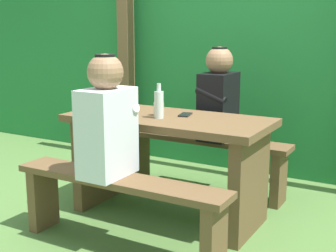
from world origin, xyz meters
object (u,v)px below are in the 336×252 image
object	(u,v)px
cell_phone	(185,115)
person_black_coat	(218,97)
drinking_glass	(159,109)
bottle_left	(159,104)
picnic_table	(168,149)
person_white_shirt	(107,121)
bench_near	(119,198)
bench_far	(204,152)

from	to	relation	value
cell_phone	person_black_coat	bearing A→B (deg)	73.29
drinking_glass	bottle_left	world-z (taller)	bottle_left
cell_phone	picnic_table	bearing A→B (deg)	-146.46
picnic_table	drinking_glass	bearing A→B (deg)	-175.63
person_black_coat	cell_phone	distance (m)	0.50
picnic_table	person_white_shirt	world-z (taller)	person_white_shirt
person_white_shirt	cell_phone	distance (m)	0.70
person_white_shirt	person_black_coat	world-z (taller)	same
drinking_glass	picnic_table	bearing A→B (deg)	4.37
bottle_left	cell_phone	size ratio (longest dim) A/B	1.67
person_white_shirt	bottle_left	xyz separation A→B (m)	(0.06, 0.50, 0.03)
bench_near	person_black_coat	size ratio (longest dim) A/B	1.95
bench_far	cell_phone	distance (m)	0.64
drinking_glass	bench_far	bearing A→B (deg)	83.27
person_white_shirt	bench_far	bearing A→B (deg)	86.27
person_white_shirt	bottle_left	bearing A→B (deg)	83.59
bottle_left	cell_phone	distance (m)	0.23
picnic_table	drinking_glass	xyz separation A→B (m)	(-0.07, -0.01, 0.27)
picnic_table	person_white_shirt	bearing A→B (deg)	-97.45
bench_far	picnic_table	bearing A→B (deg)	-90.00
bottle_left	cell_phone	bearing A→B (deg)	59.04
bench_far	person_white_shirt	size ratio (longest dim) A/B	1.95
person_white_shirt	drinking_glass	world-z (taller)	person_white_shirt
bench_near	bottle_left	size ratio (longest dim) A/B	5.98
bench_far	person_white_shirt	world-z (taller)	person_white_shirt
picnic_table	bench_near	bearing A→B (deg)	-90.00
picnic_table	person_black_coat	world-z (taller)	person_black_coat
person_white_shirt	person_black_coat	xyz separation A→B (m)	(0.19, 1.17, 0.00)
bench_near	bottle_left	world-z (taller)	bottle_left
person_black_coat	picnic_table	bearing A→B (deg)	-101.23
bench_near	bench_far	bearing A→B (deg)	90.00
bottle_left	cell_phone	xyz separation A→B (m)	(0.11, 0.18, -0.09)
picnic_table	bench_near	size ratio (longest dim) A/B	1.00
person_white_shirt	drinking_glass	xyz separation A→B (m)	(0.01, 0.58, -0.02)
bench_near	bottle_left	bearing A→B (deg)	92.34
bench_far	person_black_coat	size ratio (longest dim) A/B	1.95
person_white_shirt	bottle_left	distance (m)	0.50
person_white_shirt	person_black_coat	distance (m)	1.18
person_black_coat	bench_near	bearing A→B (deg)	-95.65
bench_near	person_white_shirt	xyz separation A→B (m)	(-0.08, 0.00, 0.46)
picnic_table	person_black_coat	xyz separation A→B (m)	(0.12, 0.58, 0.29)
bench_near	person_black_coat	bearing A→B (deg)	84.35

